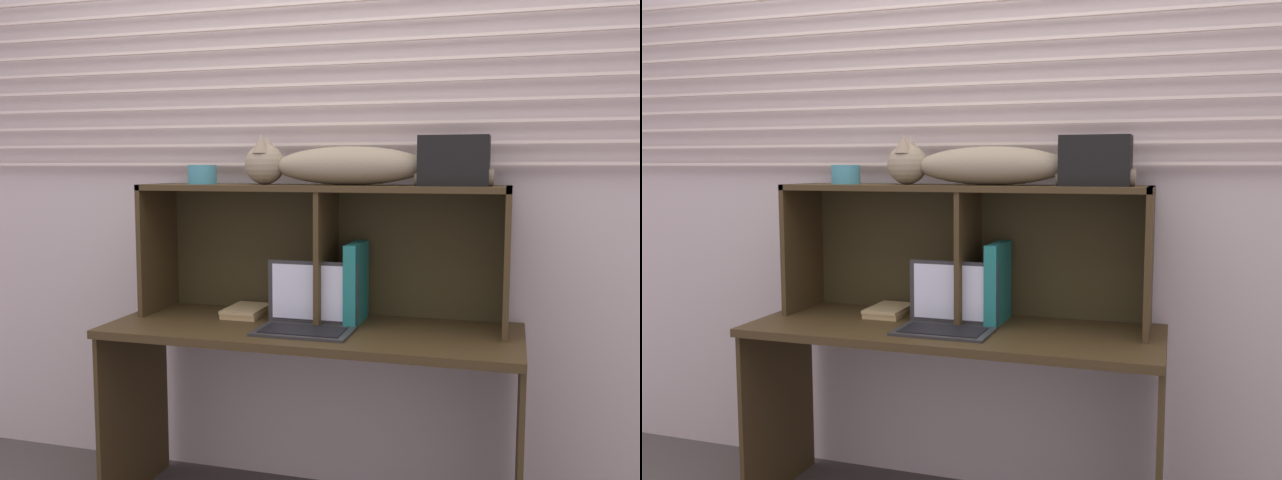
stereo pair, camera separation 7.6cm
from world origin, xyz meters
TOP-DOWN VIEW (x-y plane):
  - back_panel_with_blinds at (0.00, 0.55)m, footprint 4.40×0.08m
  - desk at (0.00, 0.23)m, footprint 1.51×0.56m
  - hutch_shelf_unit at (0.00, 0.38)m, footprint 1.39×0.30m
  - cat at (0.06, 0.35)m, footprint 0.93×0.17m
  - laptop at (-0.00, 0.18)m, footprint 0.34×0.22m
  - binder_upright at (0.14, 0.35)m, footprint 0.05×0.23m
  - book_stack at (-0.30, 0.35)m, footprint 0.14×0.22m
  - small_basket at (-0.48, 0.35)m, footprint 0.11×0.11m
  - storage_box at (0.49, 0.35)m, footprint 0.24×0.15m

SIDE VIEW (x-z plane):
  - desk at x=0.00m, z-range 0.23..0.96m
  - book_stack at x=-0.30m, z-range 0.73..0.77m
  - laptop at x=0.00m, z-range 0.67..0.91m
  - binder_upright at x=0.14m, z-range 0.73..1.04m
  - hutch_shelf_unit at x=0.00m, z-range 0.83..1.34m
  - back_panel_with_blinds at x=0.00m, z-range 0.01..2.51m
  - small_basket at x=-0.48m, z-range 1.25..1.32m
  - cat at x=0.06m, z-range 1.23..1.42m
  - storage_box at x=0.49m, z-range 1.25..1.43m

